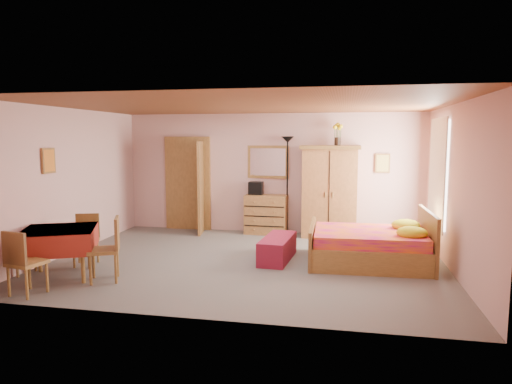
% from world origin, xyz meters
% --- Properties ---
extents(floor, '(6.50, 6.50, 0.00)m').
position_xyz_m(floor, '(0.00, 0.00, 0.00)').
color(floor, slate).
rests_on(floor, ground).
extents(ceiling, '(6.50, 6.50, 0.00)m').
position_xyz_m(ceiling, '(0.00, 0.00, 2.60)').
color(ceiling, brown).
rests_on(ceiling, wall_back).
extents(wall_back, '(6.50, 0.10, 2.60)m').
position_xyz_m(wall_back, '(0.00, 2.50, 1.30)').
color(wall_back, '#CC9A93').
rests_on(wall_back, floor).
extents(wall_front, '(6.50, 0.10, 2.60)m').
position_xyz_m(wall_front, '(0.00, -2.50, 1.30)').
color(wall_front, '#CC9A93').
rests_on(wall_front, floor).
extents(wall_left, '(0.10, 5.00, 2.60)m').
position_xyz_m(wall_left, '(-3.25, 0.00, 1.30)').
color(wall_left, '#CC9A93').
rests_on(wall_left, floor).
extents(wall_right, '(0.10, 5.00, 2.60)m').
position_xyz_m(wall_right, '(3.25, 0.00, 1.30)').
color(wall_right, '#CC9A93').
rests_on(wall_right, floor).
extents(doorway, '(1.06, 0.12, 2.15)m').
position_xyz_m(doorway, '(-1.90, 2.47, 1.02)').
color(doorway, '#9E6B35').
rests_on(doorway, floor).
extents(window, '(0.08, 1.40, 1.95)m').
position_xyz_m(window, '(3.21, 1.20, 1.45)').
color(window, white).
rests_on(window, wall_right).
extents(picture_left, '(0.04, 0.32, 0.42)m').
position_xyz_m(picture_left, '(-3.22, -0.60, 1.70)').
color(picture_left, orange).
rests_on(picture_left, wall_left).
extents(picture_back, '(0.30, 0.04, 0.40)m').
position_xyz_m(picture_back, '(2.35, 2.47, 1.55)').
color(picture_back, '#D8BF59').
rests_on(picture_back, wall_back).
extents(chest_of_drawers, '(0.91, 0.48, 0.85)m').
position_xyz_m(chest_of_drawers, '(-0.07, 2.29, 0.42)').
color(chest_of_drawers, '#9E6835').
rests_on(chest_of_drawers, floor).
extents(wall_mirror, '(0.91, 0.09, 0.72)m').
position_xyz_m(wall_mirror, '(-0.07, 2.50, 1.55)').
color(wall_mirror, white).
rests_on(wall_mirror, wall_back).
extents(stereo, '(0.31, 0.23, 0.28)m').
position_xyz_m(stereo, '(-0.30, 2.33, 0.99)').
color(stereo, black).
rests_on(stereo, chest_of_drawers).
extents(floor_lamp, '(0.34, 0.34, 2.10)m').
position_xyz_m(floor_lamp, '(0.38, 2.36, 1.05)').
color(floor_lamp, black).
rests_on(floor_lamp, floor).
extents(wardrobe, '(1.23, 0.64, 1.92)m').
position_xyz_m(wardrobe, '(1.29, 2.22, 0.96)').
color(wardrobe, '#AC6C3A').
rests_on(wardrobe, floor).
extents(sunflower_vase, '(0.20, 0.20, 0.46)m').
position_xyz_m(sunflower_vase, '(1.42, 2.26, 2.15)').
color(sunflower_vase, yellow).
rests_on(sunflower_vase, wardrobe).
extents(bed, '(1.99, 1.59, 0.90)m').
position_xyz_m(bed, '(2.00, 0.30, 0.45)').
color(bed, '#BE126A').
rests_on(bed, floor).
extents(bench, '(0.53, 1.22, 0.40)m').
position_xyz_m(bench, '(0.49, 0.22, 0.20)').
color(bench, maroon).
rests_on(bench, floor).
extents(dining_table, '(1.33, 1.33, 0.74)m').
position_xyz_m(dining_table, '(-2.54, -1.39, 0.37)').
color(dining_table, maroon).
rests_on(dining_table, floor).
extents(chair_south, '(0.47, 0.47, 0.88)m').
position_xyz_m(chair_south, '(-2.51, -2.14, 0.44)').
color(chair_south, '#B07C3B').
rests_on(chair_south, floor).
extents(chair_north, '(0.47, 0.47, 0.83)m').
position_xyz_m(chair_north, '(-2.53, -0.72, 0.41)').
color(chair_north, '#9E6F35').
rests_on(chair_north, floor).
extents(chair_west, '(0.48, 0.48, 0.94)m').
position_xyz_m(chair_west, '(-3.32, -1.32, 0.47)').
color(chair_west, '#AD703A').
rests_on(chair_west, floor).
extents(chair_east, '(0.56, 0.56, 0.93)m').
position_xyz_m(chair_east, '(-1.81, -1.41, 0.47)').
color(chair_east, olive).
rests_on(chair_east, floor).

